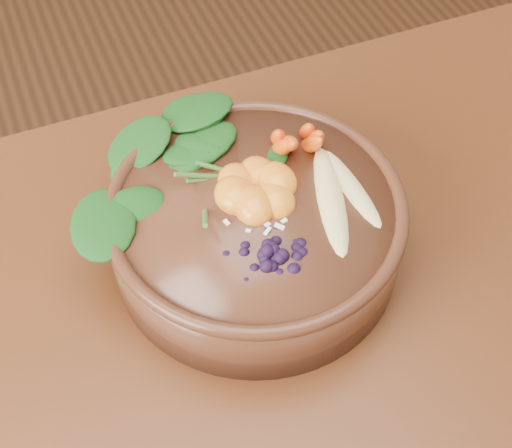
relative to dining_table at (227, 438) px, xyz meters
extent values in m
cylinder|color=#331C0C|center=(0.72, 0.37, -0.30)|extent=(0.07, 0.07, 0.71)
cube|color=#4D240F|center=(0.00, 0.00, 0.07)|extent=(1.60, 0.90, 0.04)
cylinder|color=#472415|center=(0.10, 0.15, 0.14)|extent=(0.39, 0.39, 0.08)
ellipsoid|color=#E0CC84|center=(0.20, 0.14, 0.19)|extent=(0.04, 0.16, 0.03)
ellipsoid|color=#E0CC84|center=(0.17, 0.13, 0.20)|extent=(0.08, 0.17, 0.03)
camera|label=1|loc=(-0.08, -0.29, 0.74)|focal=50.00mm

